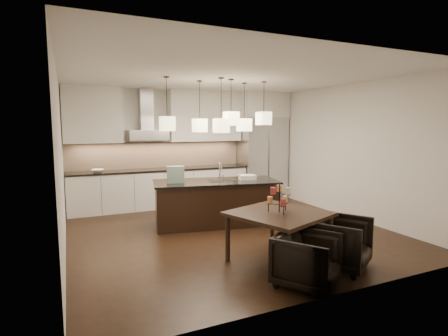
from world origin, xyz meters
name	(u,v)px	position (x,y,z in m)	size (l,w,h in m)	color
floor	(228,231)	(0.00, 0.00, -0.01)	(5.50, 5.50, 0.02)	black
ceiling	(229,76)	(0.00, 0.00, 2.81)	(5.50, 5.50, 0.02)	white
wall_back	(182,147)	(0.00, 2.76, 1.40)	(5.50, 0.02, 2.80)	silver
wall_front	(336,175)	(0.00, -2.76, 1.40)	(5.50, 0.02, 2.80)	silver
wall_left	(60,162)	(-2.76, 0.00, 1.40)	(0.02, 5.50, 2.80)	silver
wall_right	(346,151)	(2.76, 0.00, 1.40)	(0.02, 5.50, 2.80)	silver
refrigerator	(262,158)	(2.10, 2.38, 1.07)	(1.20, 0.72, 2.15)	#B7B7BA
fridge_panel	(263,105)	(2.10, 2.38, 2.47)	(1.26, 0.72, 0.65)	silver
lower_cabinets	(162,189)	(-0.62, 2.43, 0.44)	(4.21, 0.62, 0.88)	silver
countertop	(162,170)	(-0.62, 2.43, 0.90)	(4.21, 0.66, 0.04)	black
backsplash	(158,155)	(-0.62, 2.73, 1.24)	(4.21, 0.02, 0.63)	tan
upper_cab_left	(93,115)	(-2.10, 2.57, 2.17)	(1.25, 0.35, 1.25)	silver
upper_cab_right	(205,116)	(0.55, 2.57, 2.17)	(1.86, 0.35, 1.25)	silver
hood_canopy	(148,135)	(-0.93, 2.48, 1.72)	(0.90, 0.52, 0.24)	#B7B7BA
hood_chimney	(146,109)	(-0.93, 2.59, 2.32)	(0.30, 0.28, 0.96)	#B7B7BA
fruit_bowl	(98,171)	(-2.06, 2.38, 0.95)	(0.26, 0.26, 0.06)	silver
island_body	(216,203)	(-0.02, 0.54, 0.41)	(2.33, 0.93, 0.82)	black
island_top	(216,182)	(-0.02, 0.54, 0.84)	(2.41, 1.01, 0.04)	black
faucet	(220,171)	(0.09, 0.62, 1.04)	(0.09, 0.22, 0.35)	silver
tote_bag	(175,174)	(-0.81, 0.65, 1.02)	(0.32, 0.17, 0.32)	#20592D
food_container	(247,177)	(0.63, 0.45, 0.91)	(0.32, 0.22, 0.09)	silver
dining_table	(279,237)	(0.04, -1.61, 0.36)	(1.19, 1.19, 0.71)	black
candelabra	(279,198)	(0.04, -1.61, 0.92)	(0.34, 0.34, 0.42)	black
candle_a	(285,199)	(0.17, -1.56, 0.88)	(0.07, 0.07, 0.10)	beige
candle_b	(270,200)	(-0.06, -1.52, 0.88)	(0.07, 0.07, 0.10)	#D37B41
candle_c	(283,202)	(0.02, -1.74, 0.88)	(0.07, 0.07, 0.10)	maroon
candle_d	(279,188)	(0.11, -1.49, 1.04)	(0.07, 0.07, 0.10)	#D37B41
candle_e	(273,191)	(-0.08, -1.63, 1.04)	(0.07, 0.07, 0.10)	maroon
candle_f	(288,191)	(0.10, -1.72, 1.04)	(0.07, 0.07, 0.10)	beige
armchair_left	(307,260)	(-0.08, -2.41, 0.32)	(0.69, 0.71, 0.65)	black
armchair_right	(339,242)	(0.67, -2.14, 0.35)	(0.75, 0.77, 0.70)	black
pendant_a	(167,124)	(-0.99, 0.49, 1.97)	(0.24, 0.24, 0.26)	beige
pendant_b	(200,125)	(-0.26, 0.78, 1.94)	(0.24, 0.24, 0.26)	beige
pendant_c	(231,119)	(0.21, 0.34, 2.07)	(0.24, 0.24, 0.26)	beige
pendant_d	(244,125)	(0.69, 0.72, 1.95)	(0.24, 0.24, 0.26)	beige
pendant_e	(264,118)	(0.95, 0.39, 2.08)	(0.24, 0.24, 0.26)	beige
pendant_f	(221,126)	(-0.05, 0.23, 1.94)	(0.24, 0.24, 0.26)	beige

